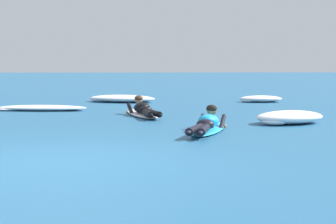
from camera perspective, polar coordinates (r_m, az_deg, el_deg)
The scene contains 7 objects.
ground_plane at distance 17.86m, azimuth -6.34°, elevation 0.58°, with size 120.00×120.00×0.00m, color #235B84.
surfer_near at distance 11.18m, azimuth 3.90°, elevation -1.28°, with size 1.15×2.62×0.54m.
surfer_far at distance 14.49m, azimuth -2.48°, elevation 0.13°, with size 1.07×2.70×0.55m.
whitewater_front at distance 16.47m, azimuth -12.38°, elevation 0.39°, with size 2.60×1.03×0.16m.
whitewater_mid_left at distance 12.95m, azimuth 11.95°, elevation -0.53°, with size 1.91×1.61×0.29m.
whitewater_mid_right at distance 19.82m, azimuth 9.18°, elevation 1.28°, with size 1.46×0.87×0.22m.
whitewater_back at distance 19.60m, azimuth -4.57°, elevation 1.32°, with size 2.58×1.86×0.25m.
Camera 1 is at (1.16, -7.77, 1.34)m, focal length 61.57 mm.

